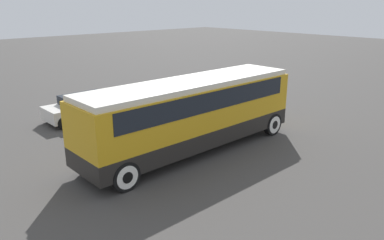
% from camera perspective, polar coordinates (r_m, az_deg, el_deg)
% --- Properties ---
extents(ground_plane, '(120.00, 120.00, 0.00)m').
position_cam_1_polar(ground_plane, '(16.38, -0.00, -4.69)').
color(ground_plane, '#423F3D').
extents(tour_bus, '(10.31, 2.57, 3.12)m').
position_cam_1_polar(tour_bus, '(15.83, 0.26, 1.72)').
color(tour_bus, black).
rests_on(tour_bus, ground_plane).
extents(parked_car_near, '(4.16, 1.94, 1.48)m').
position_cam_1_polar(parked_car_near, '(23.48, -3.51, 4.06)').
color(parked_car_near, maroon).
rests_on(parked_car_near, ground_plane).
extents(parked_car_mid, '(4.72, 1.93, 1.39)m').
position_cam_1_polar(parked_car_mid, '(21.43, -15.55, 2.04)').
color(parked_car_mid, silver).
rests_on(parked_car_mid, ground_plane).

